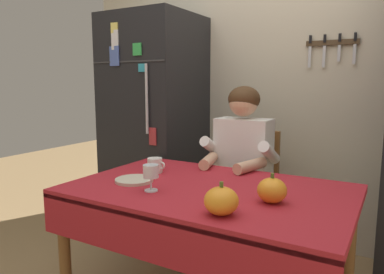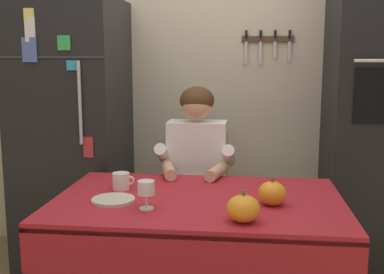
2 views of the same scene
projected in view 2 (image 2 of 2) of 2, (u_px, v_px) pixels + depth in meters
name	position (u px, v px, depth m)	size (l,w,h in m)	color
back_wall_assembly	(223.00, 74.00, 3.44)	(3.70, 0.13, 2.60)	beige
refrigerator	(73.00, 134.00, 3.24)	(0.68, 0.71, 1.80)	black
wall_oven	(376.00, 116.00, 3.03)	(0.60, 0.64, 2.10)	black
dining_table	(198.00, 216.00, 2.31)	(1.40, 0.90, 0.74)	brown
chair_behind_person	(199.00, 197.00, 3.11)	(0.40, 0.40, 0.93)	brown
seated_person	(196.00, 170.00, 2.89)	(0.47, 0.55, 1.25)	#38384C
coffee_mug	(121.00, 181.00, 2.46)	(0.12, 0.09, 0.09)	white
wine_glass	(146.00, 189.00, 2.12)	(0.08, 0.08, 0.13)	white
pumpkin_large	(243.00, 208.00, 1.96)	(0.14, 0.14, 0.14)	orange
pumpkin_medium	(272.00, 193.00, 2.19)	(0.13, 0.13, 0.13)	orange
serving_tray	(113.00, 200.00, 2.25)	(0.21, 0.21, 0.02)	beige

